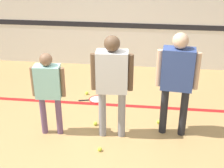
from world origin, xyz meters
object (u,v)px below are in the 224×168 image
Objects in this scene: person_instructor at (112,77)px; tennis_ball_near_instructor at (100,149)px; tennis_ball_by_spare_racket at (87,93)px; tennis_ball_stray_right at (95,123)px; person_student_right at (177,74)px; person_student_left at (48,86)px; racket_spare_on_floor at (96,99)px; tennis_ball_stray_left at (159,122)px.

person_instructor is 1.10m from tennis_ball_near_instructor.
tennis_ball_stray_right is (0.36, -1.11, 0.00)m from tennis_ball_by_spare_racket.
tennis_ball_by_spare_racket is at bearing 113.37° from person_instructor.
person_student_right is at bearing 7.42° from person_instructor.
person_instructor is at bearing -63.51° from tennis_ball_by_spare_racket.
person_instructor is 25.34× the size of tennis_ball_near_instructor.
person_student_left is at bearing 179.58° from person_instructor.
tennis_ball_near_instructor is at bearing -109.92° from person_instructor.
racket_spare_on_floor is at bearing 101.35° from tennis_ball_near_instructor.
person_student_left reaches higher than tennis_ball_stray_left.
tennis_ball_by_spare_racket is at bearing 108.15° from tennis_ball_stray_right.
tennis_ball_stray_left is (1.74, 0.48, -0.82)m from person_student_left.
tennis_ball_stray_right is at bearing 20.77° from person_student_left.
person_student_left is at bearing 154.94° from tennis_ball_near_instructor.
person_instructor is 0.99× the size of person_student_right.
person_instructor reaches higher than tennis_ball_near_instructor.
tennis_ball_by_spare_racket is at bearing -29.77° from person_student_right.
tennis_ball_stray_left is 1.09m from tennis_ball_stray_right.
tennis_ball_near_instructor is (-0.13, -0.44, -1.00)m from person_instructor.
person_instructor reaches higher than person_student_left.
racket_spare_on_floor is 8.32× the size of tennis_ball_by_spare_racket.
person_instructor is at bearing -150.30° from tennis_ball_stray_left.
person_student_right is 2.01m from racket_spare_on_floor.
person_student_right is 25.69× the size of tennis_ball_by_spare_racket.
tennis_ball_near_instructor is 1.25m from tennis_ball_stray_left.
tennis_ball_near_instructor is 0.72m from tennis_ball_stray_right.
person_student_left reaches higher than tennis_ball_near_instructor.
person_student_left is 1.97m from person_student_right.
person_instructor reaches higher than tennis_ball_stray_left.
person_student_right is at bearing -50.63° from tennis_ball_stray_left.
tennis_ball_stray_left is at bearing 11.74° from person_student_left.
tennis_ball_by_spare_racket is 1.00× the size of tennis_ball_stray_right.
tennis_ball_by_spare_racket is at bearing 106.84° from tennis_ball_near_instructor.
tennis_ball_near_instructor is 1.00× the size of tennis_ball_stray_right.
tennis_ball_by_spare_racket is at bearing -57.87° from racket_spare_on_floor.
tennis_ball_by_spare_racket is (-0.23, 0.21, 0.02)m from racket_spare_on_floor.
racket_spare_on_floor is (0.52, 1.20, -0.85)m from person_student_left.
person_student_right reaches higher than person_student_left.
tennis_ball_stray_left is at bearing 9.42° from tennis_ball_stray_right.
tennis_ball_near_instructor is (0.32, -1.60, 0.02)m from racket_spare_on_floor.
person_student_left reaches higher than tennis_ball_by_spare_racket.
tennis_ball_stray_right is (0.66, 0.30, -0.82)m from person_student_left.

